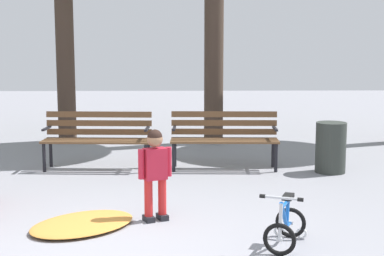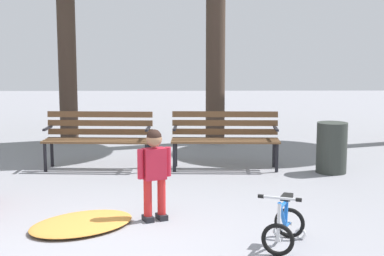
# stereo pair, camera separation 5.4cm
# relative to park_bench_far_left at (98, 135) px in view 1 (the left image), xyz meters

# --- Properties ---
(ground) EXTENTS (36.00, 36.00, 0.00)m
(ground) POSITION_rel_park_bench_far_left_xyz_m (0.54, -3.66, -0.51)
(ground) COLOR gray
(park_bench_far_left) EXTENTS (1.62, 0.54, 0.85)m
(park_bench_far_left) POSITION_rel_park_bench_far_left_xyz_m (0.00, 0.00, 0.00)
(park_bench_far_left) COLOR brown
(park_bench_far_left) RESTS_ON ground
(park_bench_left) EXTENTS (1.62, 0.52, 0.85)m
(park_bench_left) POSITION_rel_park_bench_far_left_xyz_m (1.90, -0.02, 0.00)
(park_bench_left) COLOR brown
(park_bench_left) RESTS_ON ground
(child_standing) EXTENTS (0.35, 0.25, 0.98)m
(child_standing) POSITION_rel_park_bench_far_left_xyz_m (0.97, -2.61, 0.06)
(child_standing) COLOR red
(child_standing) RESTS_ON ground
(kids_bicycle) EXTENTS (0.52, 0.63, 0.54)m
(kids_bicycle) POSITION_rel_park_bench_far_left_xyz_m (2.21, -3.43, -0.31)
(kids_bicycle) COLOR black
(kids_bicycle) RESTS_ON ground
(leaf_pile) EXTENTS (1.38, 1.36, 0.07)m
(leaf_pile) POSITION_rel_park_bench_far_left_xyz_m (0.23, -2.82, -0.48)
(leaf_pile) COLOR #C68438
(leaf_pile) RESTS_ON ground
(trash_bin) EXTENTS (0.44, 0.44, 0.74)m
(trash_bin) POSITION_rel_park_bench_far_left_xyz_m (3.43, -0.33, -0.14)
(trash_bin) COLOR #2D332D
(trash_bin) RESTS_ON ground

